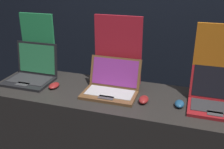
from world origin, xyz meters
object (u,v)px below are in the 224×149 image
object	(u,v)px
promo_stand_middle	(118,53)
laptop_back	(215,99)
mouse_front	(54,86)
promo_stand_back	(218,64)
laptop_front	(32,72)
mouse_back	(179,104)
mouse_middle	(144,100)
promo_stand_front	(39,46)
laptop_middle	(111,86)

from	to	relation	value
promo_stand_middle	laptop_back	size ratio (longest dim) A/B	1.62
mouse_front	promo_stand_back	bearing A→B (deg)	9.64
laptop_back	promo_stand_back	distance (m)	0.24
laptop_back	promo_stand_middle	bearing A→B (deg)	167.89
laptop_front	mouse_front	distance (m)	0.25
laptop_back	mouse_back	size ratio (longest dim) A/B	3.40
laptop_front	mouse_front	bearing A→B (deg)	-18.09
laptop_front	promo_stand_middle	world-z (taller)	promo_stand_middle
mouse_middle	mouse_back	bearing A→B (deg)	3.82
promo_stand_back	mouse_back	bearing A→B (deg)	-136.88
laptop_front	laptop_back	distance (m)	1.39
laptop_back	mouse_middle	bearing A→B (deg)	-169.80
mouse_front	promo_stand_front	distance (m)	0.39
promo_stand_front	laptop_back	size ratio (longest dim) A/B	1.56
laptop_front	promo_stand_middle	size ratio (longest dim) A/B	0.68
mouse_front	promo_stand_back	world-z (taller)	promo_stand_back
laptop_middle	laptop_back	world-z (taller)	laptop_back
laptop_front	mouse_front	size ratio (longest dim) A/B	3.32
promo_stand_middle	mouse_front	bearing A→B (deg)	-154.85
promo_stand_middle	laptop_middle	bearing A→B (deg)	-90.00
laptop_middle	promo_stand_back	bearing A→B (deg)	11.83
mouse_front	promo_stand_front	xyz separation A→B (m)	(-0.24, 0.21, 0.23)
mouse_middle	promo_stand_back	distance (m)	0.55
promo_stand_front	promo_stand_back	xyz separation A→B (m)	(1.39, -0.02, 0.00)
promo_stand_front	mouse_back	bearing A→B (deg)	-10.73
laptop_middle	promo_stand_front	bearing A→B (deg)	166.34
laptop_front	laptop_back	size ratio (longest dim) A/B	1.09
laptop_middle	laptop_back	bearing A→B (deg)	0.80
promo_stand_front	laptop_middle	xyz separation A→B (m)	(0.68, -0.17, -0.19)
promo_stand_front	mouse_back	xyz separation A→B (m)	(1.17, -0.22, -0.23)
laptop_back	mouse_back	distance (m)	0.23
promo_stand_middle	promo_stand_back	size ratio (longest dim) A/B	1.03
mouse_middle	laptop_back	bearing A→B (deg)	10.20
mouse_front	mouse_middle	distance (m)	0.70
mouse_front	promo_stand_middle	distance (m)	0.55
promo_stand_middle	promo_stand_back	world-z (taller)	promo_stand_middle
laptop_back	laptop_middle	bearing A→B (deg)	-179.20
mouse_middle	laptop_front	bearing A→B (deg)	173.78
mouse_front	laptop_middle	size ratio (longest dim) A/B	0.28
mouse_front	promo_stand_front	bearing A→B (deg)	138.08
mouse_front	mouse_back	size ratio (longest dim) A/B	1.12
laptop_middle	laptop_back	size ratio (longest dim) A/B	1.16
mouse_front	laptop_back	xyz separation A→B (m)	(1.15, 0.06, 0.04)
laptop_front	promo_stand_front	bearing A→B (deg)	90.00
promo_stand_front	promo_stand_middle	world-z (taller)	promo_stand_middle
laptop_front	mouse_back	distance (m)	1.17
promo_stand_front	mouse_back	distance (m)	1.21
mouse_back	promo_stand_back	xyz separation A→B (m)	(0.22, 0.20, 0.23)
promo_stand_front	promo_stand_back	bearing A→B (deg)	-0.74
promo_stand_front	laptop_back	xyz separation A→B (m)	(1.39, -0.16, -0.19)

